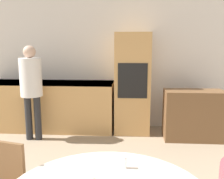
# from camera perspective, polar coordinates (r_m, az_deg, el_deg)

# --- Properties ---
(wall_back) EXTENTS (6.44, 0.05, 2.60)m
(wall_back) POSITION_cam_1_polar(r_m,az_deg,el_deg) (4.84, 1.34, 6.67)
(wall_back) COLOR silver
(wall_back) RESTS_ON ground_plane
(kitchen_counter) EXTENTS (2.30, 0.60, 0.92)m
(kitchen_counter) POSITION_cam_1_polar(r_m,az_deg,el_deg) (4.84, -13.53, -3.52)
(kitchen_counter) COLOR tan
(kitchen_counter) RESTS_ON ground_plane
(oven_unit) EXTENTS (0.63, 0.59, 1.81)m
(oven_unit) POSITION_cam_1_polar(r_m,az_deg,el_deg) (4.54, 4.66, 1.39)
(oven_unit) COLOR tan
(oven_unit) RESTS_ON ground_plane
(sideboard) EXTENTS (0.98, 0.45, 0.85)m
(sideboard) POSITION_cam_1_polar(r_m,az_deg,el_deg) (4.46, 18.08, -5.58)
(sideboard) COLOR brown
(sideboard) RESTS_ON ground_plane
(person_standing) EXTENTS (0.36, 0.36, 1.59)m
(person_standing) POSITION_cam_1_polar(r_m,az_deg,el_deg) (4.32, -18.00, 1.43)
(person_standing) COLOR #262628
(person_standing) RESTS_ON ground_plane
(bowl_near) EXTENTS (0.14, 0.14, 0.04)m
(bowl_near) POSITION_cam_1_polar(r_m,az_deg,el_deg) (1.69, -8.17, -19.11)
(bowl_near) COLOR beige
(bowl_near) RESTS_ON dining_table
(salt_shaker) EXTENTS (0.03, 0.03, 0.09)m
(salt_shaker) POSITION_cam_1_polar(r_m,az_deg,el_deg) (1.80, 2.91, -16.28)
(salt_shaker) COLOR white
(salt_shaker) RESTS_ON dining_table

